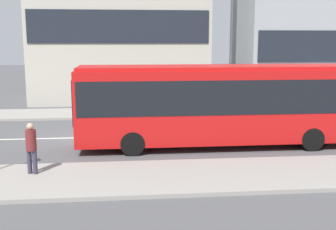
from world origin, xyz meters
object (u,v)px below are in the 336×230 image
city_bus (219,101)px  parked_car_0 (328,108)px  street_lamp (232,40)px  pedestrian_near_stop (31,145)px

city_bus → parked_car_0: city_bus is taller
parked_car_0 → street_lamp: size_ratio=0.62×
pedestrian_near_stop → street_lamp: (9.48, 11.25, 3.39)m
city_bus → parked_car_0: 9.59m
city_bus → parked_car_0: (7.66, 5.61, -1.32)m
city_bus → parked_car_0: bearing=33.8°
parked_car_0 → pedestrian_near_stop: pedestrian_near_stop is taller
parked_car_0 → pedestrian_near_stop: size_ratio=2.61×
parked_car_0 → pedestrian_near_stop: (-14.67, -9.08, 0.44)m
pedestrian_near_stop → street_lamp: bearing=70.0°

